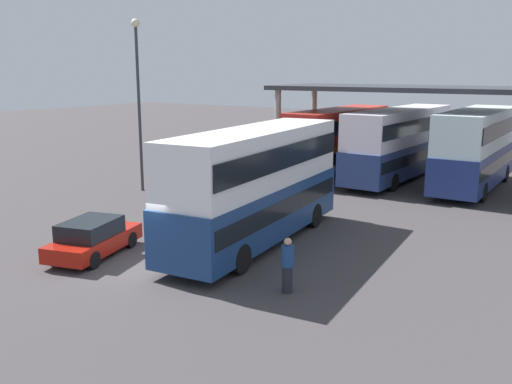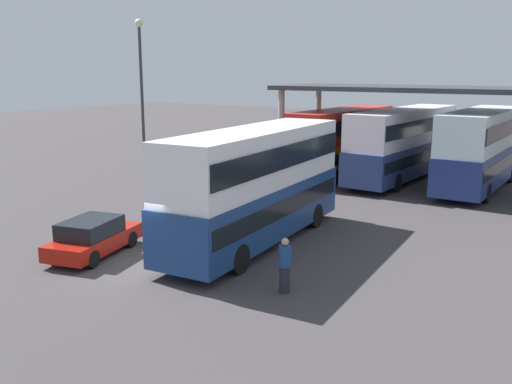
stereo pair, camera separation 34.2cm
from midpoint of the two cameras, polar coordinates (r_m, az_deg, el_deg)
The scene contains 9 objects.
ground_plane at distance 19.32m, azimuth -9.60°, elevation -7.62°, with size 140.00×140.00×0.00m, color #413D3F.
double_decker_main at distance 21.16m, azimuth 0.48°, elevation 1.03°, with size 3.56×10.40×4.37m.
parked_hatchback at distance 20.94m, azimuth -15.66°, elevation -4.40°, with size 2.66×4.20×1.35m.
double_decker_near_canopy at distance 35.48m, azimuth 8.96°, elevation 5.26°, with size 2.51×10.19×4.12m.
double_decker_mid_row at distance 34.94m, azimuth 14.98°, elevation 4.97°, with size 2.76×11.53×4.22m.
double_decker_far_right at distance 33.31m, azimuth 21.99°, elevation 4.27°, with size 2.77×10.09×4.35m.
depot_canopy at distance 31.86m, azimuth 23.61°, elevation 9.05°, with size 24.23×7.53×5.60m.
lamppost_tall at distance 31.03m, azimuth -11.16°, elevation 10.36°, with size 0.44×0.44×9.07m.
pedestrian_waiting at distance 16.85m, azimuth 3.51°, elevation -7.42°, with size 0.38×0.38×1.69m.
Camera 2 is at (13.07, -12.68, 6.53)m, focal length 39.64 mm.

